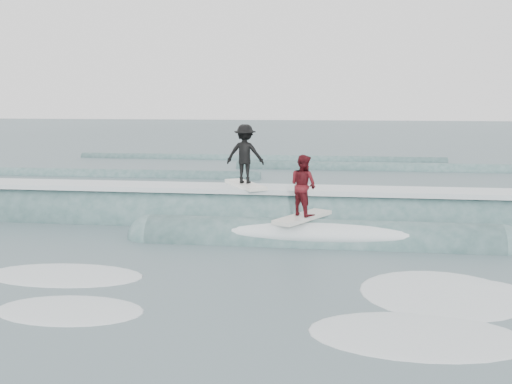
# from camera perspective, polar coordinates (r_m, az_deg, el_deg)

# --- Properties ---
(ground) EXTENTS (160.00, 160.00, 0.00)m
(ground) POSITION_cam_1_polar(r_m,az_deg,el_deg) (12.45, -2.38, -7.99)
(ground) COLOR #3C5458
(ground) RESTS_ON ground
(breaking_wave) EXTENTS (23.74, 3.81, 2.05)m
(breaking_wave) POSITION_cam_1_polar(r_m,az_deg,el_deg) (16.69, 1.46, -3.29)
(breaking_wave) COLOR #355958
(breaking_wave) RESTS_ON ground
(surfer_black) EXTENTS (1.51, 1.99, 1.84)m
(surfer_black) POSITION_cam_1_polar(r_m,az_deg,el_deg) (16.90, -1.10, 3.58)
(surfer_black) COLOR white
(surfer_black) RESTS_ON ground
(surfer_red) EXTENTS (1.49, 2.00, 1.67)m
(surfer_red) POSITION_cam_1_polar(r_m,az_deg,el_deg) (14.62, 4.74, 0.25)
(surfer_red) COLOR silver
(surfer_red) RESTS_ON ground
(whitewater) EXTENTS (11.06, 4.36, 0.10)m
(whitewater) POSITION_cam_1_polar(r_m,az_deg,el_deg) (10.88, 2.72, -10.63)
(whitewater) COLOR silver
(whitewater) RESTS_ON ground
(far_swells) EXTENTS (42.28, 8.65, 0.80)m
(far_swells) POSITION_cam_1_polar(r_m,az_deg,el_deg) (29.74, 1.46, 2.30)
(far_swells) COLOR #355958
(far_swells) RESTS_ON ground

